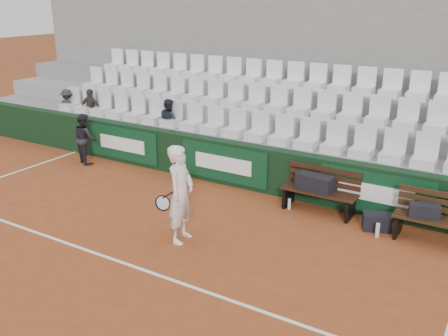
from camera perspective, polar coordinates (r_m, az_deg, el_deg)
ground at (r=8.53m, az=-12.56°, el=-10.17°), size 80.00×80.00×0.00m
court_baseline at (r=8.52m, az=-12.56°, el=-10.15°), size 18.00×0.06×0.01m
back_barrier at (r=11.22m, az=1.54°, el=0.43°), size 18.00×0.34×1.00m
grandstand_tier_front at (r=11.78m, az=2.77°, el=1.33°), size 18.00×0.95×1.00m
grandstand_tier_mid at (r=12.52m, az=4.87°, el=3.46°), size 18.00×0.95×1.45m
grandstand_tier_back at (r=13.29m, az=6.74°, el=5.33°), size 18.00×0.95×1.90m
grandstand_rear_wall at (r=13.62m, az=8.07°, el=10.97°), size 18.00×0.30×4.40m
seat_row_front at (r=11.40m, az=2.42°, el=5.00°), size 11.90×0.44×0.63m
seat_row_mid at (r=12.13m, az=4.64°, el=8.00°), size 11.90×0.44×0.63m
seat_row_back at (r=12.89m, az=6.63°, el=10.64°), size 11.90×0.44×0.63m
bench_left at (r=10.11m, az=10.75°, el=-3.77°), size 1.50×0.56×0.45m
bench_right at (r=9.48m, az=23.16°, el=-6.70°), size 1.50×0.56×0.45m
sports_bag_left at (r=9.99m, az=10.32°, el=-1.66°), size 0.77×0.41×0.31m
sports_bag_right at (r=9.36m, az=21.93°, el=-4.55°), size 0.55×0.36×0.24m
sports_bag_ground at (r=9.67m, az=17.08°, el=-5.89°), size 0.59×0.47×0.31m
water_bottle_near at (r=10.18m, az=7.47°, el=-4.09°), size 0.06×0.06×0.23m
water_bottle_far at (r=9.39m, az=17.14°, el=-6.82°), size 0.07×0.07×0.26m
tennis_player at (r=8.61m, az=-4.98°, el=-3.01°), size 0.75×0.70×1.75m
ball_kid at (r=13.21m, az=-15.63°, el=3.28°), size 0.77×0.69×1.29m
spectator_a at (r=15.04m, az=-17.60°, el=8.36°), size 0.73×0.53×1.01m
spectator_b at (r=14.36m, az=-15.11°, el=8.31°), size 0.68×0.36×1.11m
spectator_c at (r=12.57m, az=-6.37°, el=7.38°), size 0.66×0.60×1.12m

